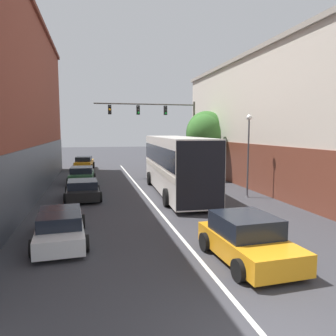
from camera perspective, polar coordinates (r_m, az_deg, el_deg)
The scene contains 12 objects.
lane_center_line at distance 19.53m, azimuth -3.20°, elevation -5.60°, with size 0.14×40.00×0.01m.
building_right_storefront at distance 25.81m, azimuth 23.02°, elevation 7.80°, with size 9.15×27.51×9.59m.
bus at distance 21.35m, azimuth 1.36°, elevation 1.05°, with size 3.20×11.93×3.70m.
hatchback_foreground at distance 10.87m, azimuth 13.68°, elevation -12.03°, with size 2.32×3.94×1.43m.
parked_car_left_near at distance 20.30m, azimuth -14.64°, elevation -3.71°, with size 2.22×3.87×1.18m.
parked_car_left_mid at distance 35.87m, azimuth -14.40°, elevation 0.83°, with size 2.20×4.77×1.40m.
parked_car_left_far at distance 26.73m, azimuth -14.77°, elevation -1.20°, with size 2.17×4.00×1.28m.
parked_car_left_distant at distance 12.95m, azimuth -18.24°, elevation -9.63°, with size 2.12×4.68×1.18m.
traffic_signal_gantry at distance 29.47m, azimuth -1.03°, elevation 8.32°, with size 9.00×0.36×6.72m.
street_lamp at distance 20.53m, azimuth 13.82°, elevation 3.32°, with size 0.33×0.33×5.06m.
street_tree_near at distance 27.23m, azimuth 6.31°, elevation 6.06°, with size 2.77×2.49×5.44m.
street_tree_far at distance 29.76m, azimuth 6.65°, elevation 5.99°, with size 3.63×3.27×5.86m.
Camera 1 is at (-3.26, -4.82, 4.09)m, focal length 35.00 mm.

